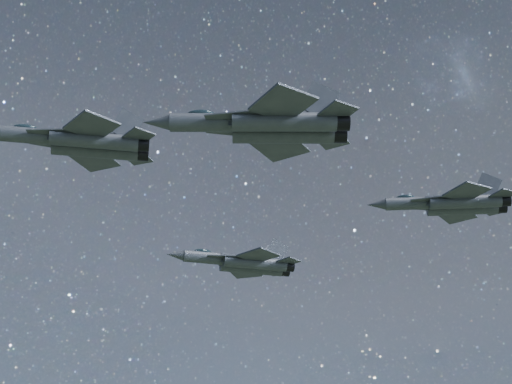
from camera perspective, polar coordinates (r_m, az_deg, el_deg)
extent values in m
cylinder|color=#30353C|center=(72.80, -17.13, 4.29)|extent=(7.45, 1.71, 1.56)
ellipsoid|color=#18262C|center=(73.35, -17.99, 4.86)|extent=(2.41, 1.10, 0.77)
cube|color=#30353C|center=(72.17, -13.04, 3.99)|extent=(8.25, 1.67, 1.30)
cylinder|color=#30353C|center=(71.05, -12.79, 4.04)|extent=(8.45, 1.73, 1.56)
cylinder|color=#30353C|center=(72.81, -12.73, 3.28)|extent=(8.45, 1.73, 1.56)
cylinder|color=black|center=(70.86, -9.06, 3.79)|extent=(1.33, 1.47, 1.44)
cylinder|color=black|center=(72.62, -9.11, 3.03)|extent=(1.33, 1.47, 1.44)
cube|color=#30353C|center=(71.32, -15.82, 4.65)|extent=(5.33, 2.17, 0.12)
cube|color=#30353C|center=(73.67, -15.65, 3.61)|extent=(5.32, 1.98, 0.12)
cube|color=#30353C|center=(69.07, -13.00, 5.17)|extent=(5.48, 5.65, 0.20)
cube|color=#30353C|center=(75.04, -12.81, 2.56)|extent=(5.55, 5.69, 0.20)
cube|color=#30353C|center=(69.82, -9.36, 4.47)|extent=(3.23, 3.31, 0.15)
cube|color=#30353C|center=(73.87, -9.43, 2.71)|extent=(3.27, 3.34, 0.15)
cube|color=#30353C|center=(71.61, -10.32, 5.31)|extent=(3.48, 0.51, 3.57)
cube|color=#30353C|center=(73.79, -10.33, 4.33)|extent=(3.49, 0.46, 3.57)
cylinder|color=#30353C|center=(88.52, -3.57, -5.31)|extent=(7.10, 2.00, 1.48)
cone|color=#30353C|center=(87.79, -6.48, -5.02)|extent=(2.37, 1.49, 1.33)
ellipsoid|color=#18262C|center=(88.56, -4.28, -4.81)|extent=(2.32, 1.16, 0.73)
cube|color=#30353C|center=(89.55, -0.47, -5.63)|extent=(7.86, 2.00, 1.23)
cylinder|color=#30353C|center=(88.64, -0.07, -5.71)|extent=(8.05, 2.08, 1.48)
cylinder|color=#30353C|center=(90.36, -0.39, -6.10)|extent=(8.05, 2.08, 1.48)
cylinder|color=black|center=(89.80, 2.63, -5.95)|extent=(1.33, 1.45, 1.36)
cylinder|color=black|center=(91.51, 2.27, -6.33)|extent=(1.33, 1.45, 1.36)
cube|color=#30353C|center=(87.64, -2.30, -5.21)|extent=(5.01, 1.61, 0.11)
cube|color=#30353C|center=(89.99, -2.67, -5.75)|extent=(5.03, 2.31, 0.11)
cube|color=#30353C|center=(86.59, 0.20, -5.10)|extent=(5.31, 5.42, 0.19)
cube|color=#30353C|center=(92.46, -0.86, -6.43)|extent=(5.08, 5.28, 0.19)
cube|color=#30353C|center=(88.65, 2.63, -5.56)|extent=(3.14, 3.19, 0.14)
cube|color=#30353C|center=(92.58, 1.81, -6.44)|extent=(2.99, 3.08, 0.14)
cube|color=#30353C|center=(89.75, 1.67, -4.73)|extent=(3.30, 0.49, 3.37)
cube|color=#30353C|center=(91.88, 1.24, -5.23)|extent=(3.28, 0.66, 3.37)
cylinder|color=#30353C|center=(60.75, -3.27, 5.56)|extent=(7.82, 2.97, 1.61)
cone|color=#30353C|center=(61.20, -7.94, 5.53)|extent=(2.70, 1.87, 1.45)
ellipsoid|color=#18262C|center=(61.23, -4.42, 6.18)|extent=(2.62, 1.51, 0.80)
cube|color=#30353C|center=(60.69, 1.83, 5.51)|extent=(8.62, 3.06, 1.34)
cylinder|color=#30353C|center=(59.59, 2.28, 5.63)|extent=(8.84, 3.15, 1.61)
cylinder|color=#30353C|center=(61.37, 2.19, 4.63)|extent=(8.84, 3.15, 1.61)
cylinder|color=black|center=(59.99, 6.84, 5.57)|extent=(1.59, 1.71, 1.49)
cylinder|color=black|center=(61.76, 6.62, 4.59)|extent=(1.59, 1.71, 1.49)
cube|color=#30353C|center=(59.43, -1.53, 6.15)|extent=(5.42, 3.02, 0.12)
cube|color=#30353C|center=(61.83, -1.48, 4.80)|extent=(5.39, 1.20, 0.12)
cube|color=#30353C|center=(57.57, 2.17, 7.07)|extent=(5.29, 5.58, 0.21)
cube|color=#30353C|center=(63.62, 1.91, 3.68)|extent=(5.90, 5.94, 0.21)
cube|color=#30353C|center=(58.91, 6.58, 6.42)|extent=(3.11, 3.24, 0.16)
cube|color=#30353C|center=(62.98, 6.10, 4.15)|extent=(3.49, 3.51, 0.16)
cube|color=#30353C|center=(60.61, 5.11, 7.32)|extent=(3.51, 1.09, 3.68)
cube|color=#30353C|center=(62.80, 4.90, 6.05)|extent=(3.60, 0.63, 3.68)
cylinder|color=#30353C|center=(81.81, 12.70, -0.88)|extent=(6.94, 3.24, 1.44)
cone|color=#30353C|center=(81.30, 9.62, -1.00)|extent=(2.48, 1.84, 1.29)
ellipsoid|color=#18262C|center=(81.94, 11.89, -0.47)|extent=(2.37, 1.53, 0.71)
cube|color=#30353C|center=(82.60, 15.99, -0.78)|extent=(7.64, 3.39, 1.20)
cylinder|color=#30353C|center=(81.69, 16.38, -0.76)|extent=(7.83, 3.49, 1.44)
cylinder|color=#30353C|center=(83.34, 16.17, -1.29)|extent=(7.83, 3.49, 1.44)
cylinder|color=black|center=(82.66, 19.25, -0.65)|extent=(1.51, 1.60, 1.33)
cylinder|color=black|center=(84.29, 18.98, -1.17)|extent=(1.51, 1.60, 1.33)
cube|color=#30353C|center=(80.90, 13.97, -0.54)|extent=(4.73, 3.06, 0.11)
cube|color=#30353C|center=(83.14, 13.74, -1.26)|extent=(4.85, 1.41, 0.11)
cube|color=#30353C|center=(79.76, 16.51, 0.01)|extent=(4.46, 4.77, 0.18)
cube|color=#30353C|center=(85.37, 15.78, -1.78)|extent=(5.28, 5.25, 0.18)
cube|color=#30353C|center=(81.58, 19.17, -0.19)|extent=(2.62, 2.75, 0.14)
cube|color=#30353C|center=(85.34, 18.56, -1.39)|extent=(3.12, 3.12, 0.14)
cube|color=#30353C|center=(82.78, 18.07, 0.48)|extent=(3.05, 1.26, 3.28)
cube|color=#30353C|center=(84.81, 17.76, -0.20)|extent=(3.17, 0.76, 3.28)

